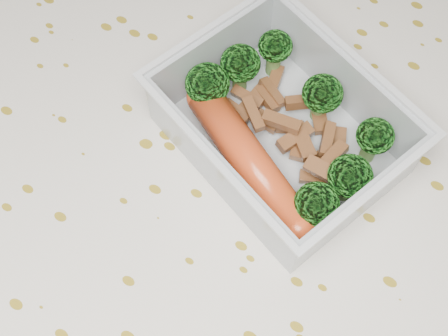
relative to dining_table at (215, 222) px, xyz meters
The scene contains 6 objects.
dining_table is the anchor object (origin of this frame).
tablecloth 0.05m from the dining_table, ahead, with size 1.46×0.96×0.19m.
lunch_container 0.12m from the dining_table, 60.67° to the left, with size 0.20×0.17×0.06m.
broccoli_florets 0.14m from the dining_table, 62.05° to the left, with size 0.15×0.12×0.04m.
meat_pile 0.12m from the dining_table, 62.62° to the left, with size 0.10×0.08×0.03m.
sausage 0.11m from the dining_table, 37.61° to the left, with size 0.13×0.08×0.03m.
Camera 1 is at (0.10, -0.15, 1.16)m, focal length 50.00 mm.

